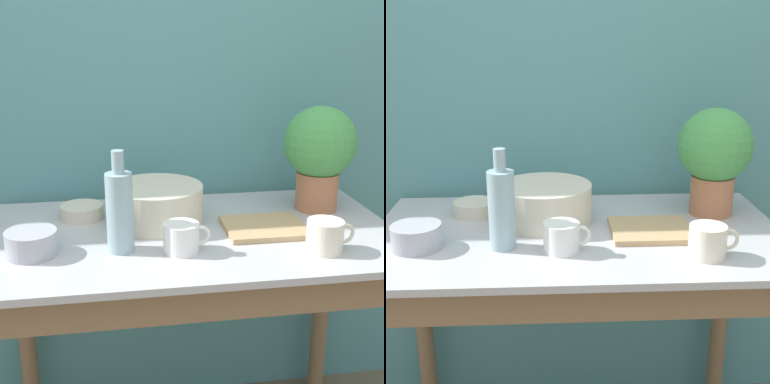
# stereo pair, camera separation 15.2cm
# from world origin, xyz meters

# --- Properties ---
(wall_back) EXTENTS (6.00, 0.05, 2.40)m
(wall_back) POSITION_xyz_m (0.00, 0.74, 1.20)
(wall_back) COLOR teal
(wall_back) RESTS_ON ground_plane
(counter_table) EXTENTS (1.20, 0.68, 0.84)m
(counter_table) POSITION_xyz_m (0.00, 0.32, 0.66)
(counter_table) COLOR #846647
(counter_table) RESTS_ON ground_plane
(potted_plant) EXTENTS (0.23, 0.23, 0.34)m
(potted_plant) POSITION_xyz_m (0.43, 0.47, 1.04)
(potted_plant) COLOR #B7704C
(potted_plant) RESTS_ON counter_table
(bowl_wash_large) EXTENTS (0.28, 0.28, 0.12)m
(bowl_wash_large) POSITION_xyz_m (-0.10, 0.43, 0.90)
(bowl_wash_large) COLOR beige
(bowl_wash_large) RESTS_ON counter_table
(bottle_tall) EXTENTS (0.07, 0.07, 0.27)m
(bottle_tall) POSITION_xyz_m (-0.21, 0.23, 0.95)
(bottle_tall) COLOR #93B2BC
(bottle_tall) RESTS_ON counter_table
(mug_cream) EXTENTS (0.13, 0.10, 0.09)m
(mug_cream) POSITION_xyz_m (0.33, 0.14, 0.88)
(mug_cream) COLOR beige
(mug_cream) RESTS_ON counter_table
(mug_white) EXTENTS (0.13, 0.10, 0.08)m
(mug_white) POSITION_xyz_m (-0.05, 0.20, 0.88)
(mug_white) COLOR white
(mug_white) RESTS_ON counter_table
(bowl_small_cream) EXTENTS (0.13, 0.13, 0.04)m
(bowl_small_cream) POSITION_xyz_m (-0.32, 0.50, 0.86)
(bowl_small_cream) COLOR beige
(bowl_small_cream) RESTS_ON counter_table
(bowl_small_steel) EXTENTS (0.13, 0.13, 0.07)m
(bowl_small_steel) POSITION_xyz_m (-0.44, 0.24, 0.87)
(bowl_small_steel) COLOR #A8A8B2
(bowl_small_steel) RESTS_ON counter_table
(tray_board) EXTENTS (0.23, 0.20, 0.02)m
(tray_board) POSITION_xyz_m (0.21, 0.32, 0.85)
(tray_board) COLOR tan
(tray_board) RESTS_ON counter_table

